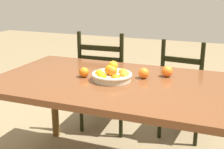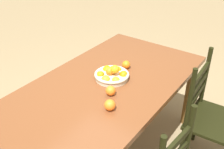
{
  "view_description": "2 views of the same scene",
  "coord_description": "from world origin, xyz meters",
  "px_view_note": "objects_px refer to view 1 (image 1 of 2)",
  "views": [
    {
      "loc": [
        0.62,
        -1.8,
        1.38
      ],
      "look_at": [
        -0.09,
        0.0,
        0.8
      ],
      "focal_mm": 48.02,
      "sensor_mm": 36.0,
      "label": 1
    },
    {
      "loc": [
        1.41,
        1.07,
        1.9
      ],
      "look_at": [
        -0.09,
        0.0,
        0.8
      ],
      "focal_mm": 43.46,
      "sensor_mm": 36.0,
      "label": 2
    }
  ],
  "objects_px": {
    "chair_by_cabinet": "(106,83)",
    "orange_loose_0": "(144,73)",
    "chair_near_window": "(183,93)",
    "orange_loose_1": "(84,72)",
    "dining_table": "(124,92)",
    "orange_loose_2": "(167,71)",
    "fruit_bowl": "(112,75)"
  },
  "relations": [
    {
      "from": "dining_table",
      "to": "chair_near_window",
      "type": "distance_m",
      "value": 0.92
    },
    {
      "from": "dining_table",
      "to": "orange_loose_2",
      "type": "relative_size",
      "value": 23.34
    },
    {
      "from": "chair_by_cabinet",
      "to": "orange_loose_0",
      "type": "bearing_deg",
      "value": 128.18
    },
    {
      "from": "dining_table",
      "to": "orange_loose_1",
      "type": "xyz_separation_m",
      "value": [
        -0.3,
        -0.0,
        0.11
      ]
    },
    {
      "from": "orange_loose_2",
      "to": "fruit_bowl",
      "type": "bearing_deg",
      "value": -146.57
    },
    {
      "from": "chair_near_window",
      "to": "chair_by_cabinet",
      "type": "xyz_separation_m",
      "value": [
        -0.73,
        -0.1,
        0.04
      ]
    },
    {
      "from": "chair_near_window",
      "to": "orange_loose_2",
      "type": "height_order",
      "value": "chair_near_window"
    },
    {
      "from": "chair_near_window",
      "to": "chair_by_cabinet",
      "type": "height_order",
      "value": "chair_by_cabinet"
    },
    {
      "from": "orange_loose_2",
      "to": "orange_loose_1",
      "type": "bearing_deg",
      "value": -157.43
    },
    {
      "from": "chair_near_window",
      "to": "fruit_bowl",
      "type": "distance_m",
      "value": 0.99
    },
    {
      "from": "chair_near_window",
      "to": "orange_loose_1",
      "type": "xyz_separation_m",
      "value": [
        -0.58,
        -0.85,
        0.36
      ]
    },
    {
      "from": "chair_by_cabinet",
      "to": "fruit_bowl",
      "type": "distance_m",
      "value": 0.88
    },
    {
      "from": "fruit_bowl",
      "to": "orange_loose_1",
      "type": "distance_m",
      "value": 0.21
    },
    {
      "from": "fruit_bowl",
      "to": "orange_loose_0",
      "type": "height_order",
      "value": "fruit_bowl"
    },
    {
      "from": "chair_near_window",
      "to": "orange_loose_2",
      "type": "xyz_separation_m",
      "value": [
        -0.04,
        -0.62,
        0.37
      ]
    },
    {
      "from": "chair_near_window",
      "to": "chair_by_cabinet",
      "type": "bearing_deg",
      "value": 13.25
    },
    {
      "from": "orange_loose_1",
      "to": "orange_loose_2",
      "type": "bearing_deg",
      "value": 22.57
    },
    {
      "from": "orange_loose_0",
      "to": "orange_loose_2",
      "type": "xyz_separation_m",
      "value": [
        0.14,
        0.1,
        0.0
      ]
    },
    {
      "from": "chair_by_cabinet",
      "to": "orange_loose_0",
      "type": "distance_m",
      "value": 0.89
    },
    {
      "from": "chair_near_window",
      "to": "orange_loose_1",
      "type": "bearing_deg",
      "value": 60.97
    },
    {
      "from": "dining_table",
      "to": "fruit_bowl",
      "type": "bearing_deg",
      "value": 178.68
    },
    {
      "from": "fruit_bowl",
      "to": "orange_loose_2",
      "type": "relative_size",
      "value": 3.59
    },
    {
      "from": "orange_loose_0",
      "to": "orange_loose_1",
      "type": "xyz_separation_m",
      "value": [
        -0.4,
        -0.13,
        -0.0
      ]
    },
    {
      "from": "chair_near_window",
      "to": "orange_loose_2",
      "type": "relative_size",
      "value": 12.11
    },
    {
      "from": "orange_loose_0",
      "to": "orange_loose_1",
      "type": "bearing_deg",
      "value": -162.15
    },
    {
      "from": "dining_table",
      "to": "orange_loose_2",
      "type": "distance_m",
      "value": 0.35
    },
    {
      "from": "fruit_bowl",
      "to": "orange_loose_0",
      "type": "distance_m",
      "value": 0.22
    },
    {
      "from": "orange_loose_2",
      "to": "orange_loose_0",
      "type": "bearing_deg",
      "value": -145.99
    },
    {
      "from": "orange_loose_1",
      "to": "chair_near_window",
      "type": "bearing_deg",
      "value": 55.51
    },
    {
      "from": "dining_table",
      "to": "orange_loose_0",
      "type": "relative_size",
      "value": 24.44
    },
    {
      "from": "fruit_bowl",
      "to": "orange_loose_0",
      "type": "relative_size",
      "value": 3.76
    },
    {
      "from": "dining_table",
      "to": "fruit_bowl",
      "type": "relative_size",
      "value": 6.5
    }
  ]
}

